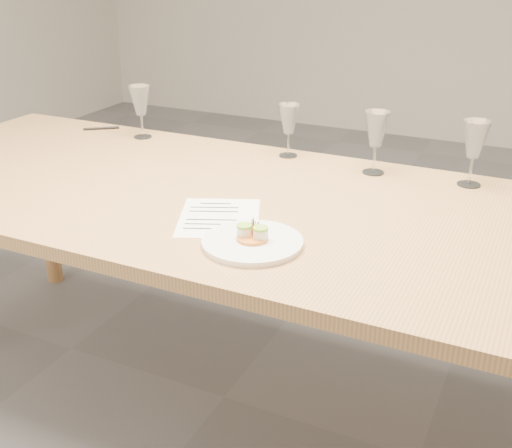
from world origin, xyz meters
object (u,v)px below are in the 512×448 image
at_px(dinner_plate, 253,241).
at_px(ballpoint_pen, 101,128).
at_px(wine_glass_1, 289,120).
at_px(dining_table, 220,214).
at_px(wine_glass_0, 140,101).
at_px(wine_glass_3, 475,141).
at_px(recipe_sheet, 219,217).
at_px(wine_glass_2, 376,130).

bearing_deg(dinner_plate, ballpoint_pen, 145.28).
bearing_deg(wine_glass_1, dining_table, -95.87).
height_order(dinner_plate, wine_glass_1, wine_glass_1).
height_order(dinner_plate, wine_glass_0, wine_glass_0).
distance_m(wine_glass_0, wine_glass_1, 0.59).
height_order(dinner_plate, wine_glass_3, wine_glass_3).
relative_size(dining_table, dinner_plate, 9.65).
xyz_separation_m(wine_glass_0, wine_glass_3, (1.20, -0.01, 0.00)).
bearing_deg(recipe_sheet, wine_glass_1, 71.04).
bearing_deg(wine_glass_0, dining_table, -35.87).
bearing_deg(ballpoint_pen, dining_table, -66.06).
height_order(ballpoint_pen, wine_glass_1, wine_glass_1).
distance_m(dinner_plate, wine_glass_2, 0.68).
bearing_deg(wine_glass_3, wine_glass_0, 179.76).
bearing_deg(wine_glass_0, wine_glass_3, -0.24).
bearing_deg(wine_glass_2, wine_glass_3, 3.12).
distance_m(wine_glass_1, wine_glass_3, 0.61).
distance_m(wine_glass_2, wine_glass_3, 0.30).
distance_m(dining_table, wine_glass_1, 0.47).
height_order(dining_table, dinner_plate, dinner_plate).
xyz_separation_m(wine_glass_0, wine_glass_1, (0.59, 0.02, -0.01)).
distance_m(dinner_plate, ballpoint_pen, 1.23).
relative_size(ballpoint_pen, wine_glass_1, 0.64).
bearing_deg(wine_glass_2, wine_glass_1, 171.86).
bearing_deg(wine_glass_0, recipe_sheet, -41.26).
xyz_separation_m(wine_glass_0, wine_glass_2, (0.91, -0.02, 0.00)).
relative_size(wine_glass_1, wine_glass_2, 0.91).
xyz_separation_m(dining_table, wine_glass_2, (0.36, 0.38, 0.21)).
height_order(ballpoint_pen, wine_glass_0, wine_glass_0).
xyz_separation_m(dinner_plate, wine_glass_0, (-0.79, 0.68, 0.13)).
bearing_deg(wine_glass_3, wine_glass_2, -176.88).
distance_m(recipe_sheet, wine_glass_3, 0.81).
height_order(dining_table, wine_glass_1, wine_glass_1).
bearing_deg(recipe_sheet, dining_table, 95.20).
distance_m(wine_glass_0, wine_glass_3, 1.20).
distance_m(dinner_plate, recipe_sheet, 0.20).
distance_m(dinner_plate, wine_glass_1, 0.74).
xyz_separation_m(wine_glass_1, wine_glass_2, (0.32, -0.05, 0.01)).
bearing_deg(wine_glass_1, ballpoint_pen, -179.79).
relative_size(dinner_plate, wine_glass_1, 1.37).
height_order(ballpoint_pen, wine_glass_2, wine_glass_2).
height_order(wine_glass_2, wine_glass_3, same).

